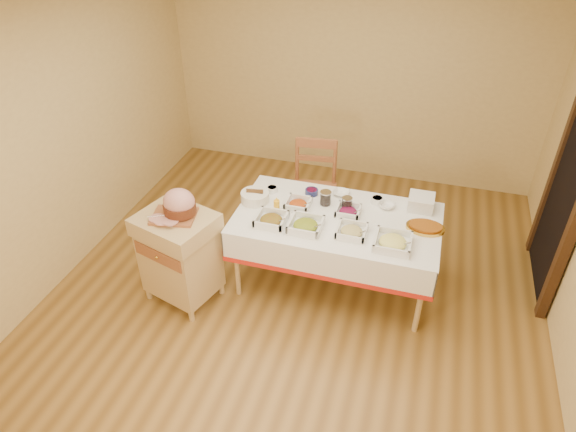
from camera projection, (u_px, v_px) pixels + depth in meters
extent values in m
plane|color=olive|center=(295.00, 295.00, 4.85)|extent=(5.00, 5.00, 0.00)
plane|color=white|center=(298.00, 5.00, 3.36)|extent=(5.00, 5.00, 0.00)
plane|color=#D4B772|center=(354.00, 74.00, 6.07)|extent=(4.50, 0.00, 4.50)
plane|color=#D4B772|center=(57.00, 140.00, 4.63)|extent=(0.00, 5.00, 5.00)
cube|color=black|center=(570.00, 188.00, 4.44)|extent=(0.06, 0.90, 2.10)
cube|color=#3A2212|center=(576.00, 220.00, 4.05)|extent=(0.08, 0.10, 2.10)
cube|color=#3A2212|center=(560.00, 161.00, 4.83)|extent=(0.08, 0.10, 2.10)
cube|color=tan|center=(337.00, 220.00, 4.59)|extent=(1.80, 1.00, 0.04)
cylinder|color=tan|center=(237.00, 264.00, 4.67)|extent=(0.05, 0.05, 0.71)
cylinder|color=tan|center=(266.00, 214.00, 5.33)|extent=(0.05, 0.05, 0.71)
cylinder|color=tan|center=(420.00, 301.00, 4.29)|extent=(0.05, 0.05, 0.71)
cylinder|color=tan|center=(427.00, 242.00, 4.95)|extent=(0.05, 0.05, 0.71)
cube|color=white|center=(337.00, 218.00, 4.58)|extent=(1.82, 1.02, 0.01)
cube|color=tan|center=(181.00, 260.00, 4.61)|extent=(0.70, 0.63, 0.63)
cube|color=tan|center=(175.00, 225.00, 4.39)|extent=(0.76, 0.69, 0.16)
cube|color=#9A5832|center=(165.00, 259.00, 4.30)|extent=(0.51, 0.16, 0.13)
sphere|color=gold|center=(164.00, 260.00, 4.29)|extent=(0.03, 0.03, 0.03)
cylinder|color=tan|center=(149.00, 300.00, 4.72)|extent=(0.05, 0.05, 0.11)
cylinder|color=tan|center=(171.00, 271.00, 5.05)|extent=(0.05, 0.05, 0.11)
cylinder|color=tan|center=(202.00, 312.00, 4.59)|extent=(0.05, 0.05, 0.11)
cylinder|color=tan|center=(220.00, 282.00, 4.93)|extent=(0.05, 0.05, 0.11)
cube|color=#9A5832|center=(313.00, 192.00, 5.38)|extent=(0.52, 0.50, 0.03)
cylinder|color=#9A5832|center=(291.00, 222.00, 5.40)|extent=(0.04, 0.04, 0.50)
cylinder|color=#9A5832|center=(297.00, 201.00, 5.72)|extent=(0.04, 0.04, 0.50)
cylinder|color=#9A5832|center=(329.00, 225.00, 5.35)|extent=(0.04, 0.04, 0.50)
cylinder|color=#9A5832|center=(332.00, 205.00, 5.67)|extent=(0.04, 0.04, 0.50)
cylinder|color=#9A5832|center=(297.00, 161.00, 5.43)|extent=(0.04, 0.04, 0.53)
cylinder|color=#9A5832|center=(335.00, 164.00, 5.38)|extent=(0.04, 0.04, 0.53)
cube|color=#9A5832|center=(317.00, 143.00, 5.28)|extent=(0.42, 0.09, 0.10)
cube|color=#9A5832|center=(174.00, 216.00, 4.33)|extent=(0.36, 0.29, 0.02)
ellipsoid|color=tan|center=(179.00, 202.00, 4.28)|extent=(0.27, 0.24, 0.23)
cylinder|color=#562613|center=(180.00, 208.00, 4.32)|extent=(0.27, 0.27, 0.09)
cube|color=silver|center=(161.00, 223.00, 4.22)|extent=(0.23, 0.10, 0.00)
cylinder|color=silver|center=(163.00, 216.00, 4.30)|extent=(0.26, 0.08, 0.01)
cube|color=white|center=(271.00, 222.00, 4.50)|extent=(0.26, 0.26, 0.02)
ellipsoid|color=red|center=(271.00, 220.00, 4.49)|extent=(0.20, 0.20, 0.07)
cylinder|color=silver|center=(276.00, 222.00, 4.45)|extent=(0.16, 0.01, 0.11)
cube|color=white|center=(306.00, 228.00, 4.43)|extent=(0.28, 0.28, 0.02)
ellipsoid|color=#BE9218|center=(306.00, 225.00, 4.42)|extent=(0.21, 0.21, 0.08)
cylinder|color=silver|center=(312.00, 228.00, 4.38)|extent=(0.16, 0.01, 0.11)
cube|color=white|center=(351.00, 234.00, 4.37)|extent=(0.25, 0.25, 0.01)
ellipsoid|color=tan|center=(352.00, 231.00, 4.35)|extent=(0.19, 0.19, 0.07)
cylinder|color=silver|center=(357.00, 234.00, 4.32)|extent=(0.14, 0.01, 0.10)
cube|color=white|center=(392.00, 245.00, 4.24)|extent=(0.30, 0.30, 0.02)
ellipsoid|color=#E9E56E|center=(393.00, 242.00, 4.22)|extent=(0.23, 0.23, 0.08)
cylinder|color=silver|center=(401.00, 246.00, 4.18)|extent=(0.16, 0.01, 0.11)
cube|color=white|center=(298.00, 206.00, 4.71)|extent=(0.22, 0.22, 0.02)
ellipsoid|color=#AE3F0D|center=(298.00, 204.00, 4.70)|extent=(0.17, 0.17, 0.06)
cylinder|color=silver|center=(303.00, 206.00, 4.67)|extent=(0.15, 0.01, 0.11)
cube|color=white|center=(348.00, 214.00, 4.62)|extent=(0.21, 0.21, 0.01)
ellipsoid|color=maroon|center=(348.00, 212.00, 4.60)|extent=(0.16, 0.16, 0.06)
cylinder|color=silver|center=(353.00, 213.00, 4.57)|extent=(0.14, 0.01, 0.10)
cylinder|color=white|center=(272.00, 189.00, 4.92)|extent=(0.11, 0.11, 0.05)
cylinder|color=black|center=(272.00, 188.00, 4.91)|extent=(0.09, 0.09, 0.02)
cylinder|color=navy|center=(312.00, 192.00, 4.88)|extent=(0.12, 0.12, 0.05)
cylinder|color=maroon|center=(312.00, 190.00, 4.87)|extent=(0.10, 0.10, 0.02)
cylinder|color=white|center=(377.00, 200.00, 4.76)|extent=(0.12, 0.12, 0.06)
cylinder|color=#AE3F0D|center=(377.00, 199.00, 4.75)|extent=(0.09, 0.09, 0.02)
imported|color=white|center=(341.00, 193.00, 4.88)|extent=(0.17, 0.17, 0.04)
imported|color=white|center=(387.00, 205.00, 4.70)|extent=(0.18, 0.18, 0.05)
cylinder|color=silver|center=(325.00, 199.00, 4.72)|extent=(0.10, 0.10, 0.12)
cylinder|color=silver|center=(326.00, 192.00, 4.68)|extent=(0.11, 0.11, 0.01)
cylinder|color=black|center=(325.00, 200.00, 4.73)|extent=(0.08, 0.08, 0.09)
cylinder|color=silver|center=(347.00, 204.00, 4.65)|extent=(0.09, 0.09, 0.11)
cylinder|color=silver|center=(347.00, 198.00, 4.62)|extent=(0.10, 0.10, 0.01)
cylinder|color=black|center=(347.00, 205.00, 4.66)|extent=(0.08, 0.08, 0.08)
cylinder|color=yellow|center=(277.00, 207.00, 4.59)|extent=(0.05, 0.05, 0.14)
cone|color=yellow|center=(277.00, 199.00, 4.55)|extent=(0.03, 0.03, 0.03)
cylinder|color=white|center=(255.00, 197.00, 4.77)|extent=(0.26, 0.26, 0.09)
cube|color=white|center=(420.00, 207.00, 4.70)|extent=(0.23, 0.23, 0.01)
cube|color=white|center=(420.00, 206.00, 4.69)|extent=(0.23, 0.23, 0.01)
cube|color=white|center=(421.00, 205.00, 4.68)|extent=(0.23, 0.23, 0.01)
cube|color=white|center=(421.00, 203.00, 4.68)|extent=(0.23, 0.23, 0.01)
cube|color=white|center=(421.00, 202.00, 4.67)|extent=(0.23, 0.23, 0.01)
cube|color=white|center=(421.00, 201.00, 4.66)|extent=(0.23, 0.23, 0.01)
cube|color=white|center=(422.00, 200.00, 4.65)|extent=(0.23, 0.23, 0.01)
cube|color=white|center=(422.00, 198.00, 4.64)|extent=(0.23, 0.23, 0.01)
cube|color=white|center=(422.00, 197.00, 4.64)|extent=(0.23, 0.23, 0.01)
ellipsoid|color=gold|center=(425.00, 228.00, 4.42)|extent=(0.33, 0.24, 0.03)
ellipsoid|color=#904A0F|center=(425.00, 227.00, 4.42)|extent=(0.28, 0.20, 0.03)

